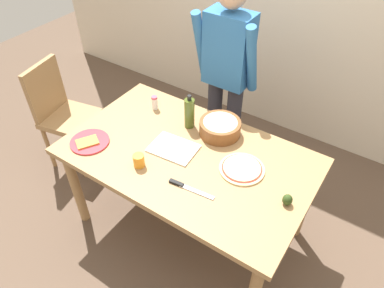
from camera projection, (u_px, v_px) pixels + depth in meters
name	position (u px, v px, depth m)	size (l,w,h in m)	color
ground	(188.00, 224.00, 2.80)	(8.00, 8.00, 0.00)	brown
dining_table	(188.00, 164.00, 2.36)	(1.60, 0.96, 0.76)	#A37A4C
person_cook	(227.00, 72.00, 2.71)	(0.49, 0.25, 1.62)	#2D2D38
chair_wooden_left	(61.00, 110.00, 3.02)	(0.47, 0.47, 0.95)	#A37A4C
pizza_raw_on_board	(242.00, 169.00, 2.19)	(0.28, 0.28, 0.02)	beige
plate_with_slice	(89.00, 142.00, 2.37)	(0.26, 0.26, 0.02)	red
popcorn_bowl	(220.00, 126.00, 2.41)	(0.28, 0.28, 0.11)	brown
olive_oil_bottle	(189.00, 113.00, 2.44)	(0.07, 0.07, 0.26)	#47561E
cup_orange	(139.00, 161.00, 2.19)	(0.07, 0.07, 0.09)	orange
salt_shaker	(155.00, 103.00, 2.63)	(0.04, 0.04, 0.11)	white
cutting_board_white	(173.00, 148.00, 2.33)	(0.30, 0.22, 0.01)	white
chef_knife	(186.00, 187.00, 2.08)	(0.29, 0.06, 0.02)	silver
avocado	(287.00, 200.00, 1.97)	(0.06, 0.06, 0.07)	#2D4219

